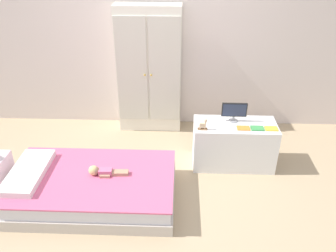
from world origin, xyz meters
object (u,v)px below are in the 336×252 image
at_px(bed, 92,187).
at_px(wardrobe, 149,71).
at_px(tv_monitor, 234,111).
at_px(rocking_horse_toy, 203,125).
at_px(tv_stand, 234,144).
at_px(book_yellow, 271,129).
at_px(book_orange, 243,128).
at_px(book_green, 257,128).
at_px(doll, 101,171).

xyz_separation_m(bed, wardrobe, (0.46, 1.49, 0.68)).
bearing_deg(tv_monitor, wardrobe, 142.82).
bearing_deg(rocking_horse_toy, tv_stand, 19.58).
bearing_deg(bed, book_yellow, 17.08).
distance_m(book_orange, book_green, 0.15).
bearing_deg(book_orange, rocking_horse_toy, -175.50).
distance_m(tv_stand, book_yellow, 0.46).
bearing_deg(book_orange, bed, -159.88).
bearing_deg(bed, doll, 19.65).
xyz_separation_m(wardrobe, rocking_horse_toy, (0.66, -0.96, -0.24)).
bearing_deg(book_yellow, wardrobe, 146.24).
relative_size(wardrobe, rocking_horse_toy, 13.08).
bearing_deg(tv_stand, tv_monitor, 104.80).
relative_size(wardrobe, book_yellow, 12.50).
height_order(wardrobe, tv_monitor, wardrobe).
xyz_separation_m(tv_monitor, rocking_horse_toy, (-0.34, -0.20, -0.07)).
xyz_separation_m(doll, tv_stand, (1.38, 0.63, -0.05)).
distance_m(doll, book_green, 1.70).
xyz_separation_m(doll, book_orange, (1.45, 0.53, 0.22)).
relative_size(doll, wardrobe, 0.24).
relative_size(tv_monitor, book_green, 2.03).
xyz_separation_m(rocking_horse_toy, book_green, (0.58, 0.03, -0.05)).
relative_size(bed, book_green, 12.07).
relative_size(wardrobe, book_green, 12.01).
relative_size(doll, book_green, 2.89).
xyz_separation_m(wardrobe, book_orange, (1.09, -0.92, -0.29)).
height_order(bed, wardrobe, wardrobe).
relative_size(rocking_horse_toy, book_orange, 0.91).
xyz_separation_m(tv_monitor, book_yellow, (0.38, -0.17, -0.12)).
xyz_separation_m(book_green, book_yellow, (0.15, 0.00, -0.00)).
distance_m(book_orange, book_yellow, 0.30).
distance_m(bed, wardrobe, 1.70).
bearing_deg(rocking_horse_toy, book_green, 3.34).
xyz_separation_m(wardrobe, tv_stand, (1.02, -0.83, -0.56)).
bearing_deg(bed, rocking_horse_toy, 25.53).
relative_size(doll, book_yellow, 3.00).
xyz_separation_m(bed, rocking_horse_toy, (1.11, 0.53, 0.45)).
relative_size(tv_stand, book_orange, 6.60).
distance_m(doll, tv_monitor, 1.57).
distance_m(book_green, book_yellow, 0.15).
height_order(bed, book_green, book_green).
bearing_deg(book_yellow, book_green, 180.00).
xyz_separation_m(bed, tv_stand, (1.48, 0.66, 0.13)).
height_order(bed, rocking_horse_toy, rocking_horse_toy).
bearing_deg(rocking_horse_toy, bed, -154.47).
height_order(doll, book_orange, book_orange).
height_order(tv_monitor, book_orange, tv_monitor).
relative_size(doll, book_orange, 2.85).
bearing_deg(book_orange, book_green, 0.00).
distance_m(rocking_horse_toy, book_orange, 0.43).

